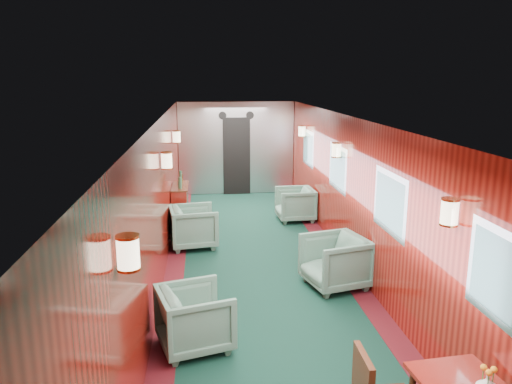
{
  "coord_description": "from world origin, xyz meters",
  "views": [
    {
      "loc": [
        -0.85,
        -6.93,
        3.02
      ],
      "look_at": [
        0.0,
        1.08,
        1.15
      ],
      "focal_mm": 35.0,
      "sensor_mm": 36.0,
      "label": 1
    }
  ],
  "objects_px": {
    "credenza": "(180,207)",
    "armchair_right_near": "(335,262)",
    "armchair_left_near": "(195,318)",
    "armchair_left_far": "(194,227)",
    "armchair_right_far": "(295,204)"
  },
  "relations": [
    {
      "from": "armchair_left_far",
      "to": "armchair_right_far",
      "type": "relative_size",
      "value": 1.06
    },
    {
      "from": "armchair_left_far",
      "to": "armchair_right_far",
      "type": "bearing_deg",
      "value": -63.18
    },
    {
      "from": "armchair_left_far",
      "to": "armchair_right_near",
      "type": "distance_m",
      "value": 2.88
    },
    {
      "from": "armchair_left_far",
      "to": "armchair_right_far",
      "type": "distance_m",
      "value": 2.6
    },
    {
      "from": "armchair_left_far",
      "to": "armchair_right_near",
      "type": "relative_size",
      "value": 0.98
    },
    {
      "from": "armchair_left_near",
      "to": "armchair_left_far",
      "type": "height_order",
      "value": "armchair_left_far"
    },
    {
      "from": "credenza",
      "to": "armchair_right_near",
      "type": "xyz_separation_m",
      "value": [
        2.36,
        -3.08,
        -0.08
      ]
    },
    {
      "from": "armchair_left_near",
      "to": "armchair_left_far",
      "type": "relative_size",
      "value": 0.95
    },
    {
      "from": "armchair_left_far",
      "to": "armchair_right_near",
      "type": "height_order",
      "value": "armchair_right_near"
    },
    {
      "from": "armchair_left_near",
      "to": "armchair_right_near",
      "type": "relative_size",
      "value": 0.93
    },
    {
      "from": "armchair_left_far",
      "to": "armchair_right_near",
      "type": "bearing_deg",
      "value": -141.94
    },
    {
      "from": "credenza",
      "to": "armchair_right_far",
      "type": "height_order",
      "value": "credenza"
    },
    {
      "from": "credenza",
      "to": "armchair_right_near",
      "type": "distance_m",
      "value": 3.88
    },
    {
      "from": "credenza",
      "to": "armchair_left_far",
      "type": "height_order",
      "value": "credenza"
    },
    {
      "from": "credenza",
      "to": "armchair_left_near",
      "type": "bearing_deg",
      "value": -85.63
    }
  ]
}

